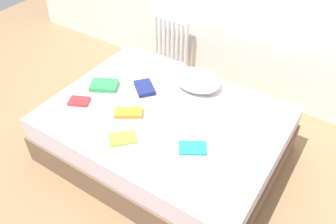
{
  "coord_description": "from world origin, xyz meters",
  "views": [
    {
      "loc": [
        1.22,
        -1.82,
        2.43
      ],
      "look_at": [
        0.0,
        0.05,
        0.48
      ],
      "focal_mm": 36.36,
      "sensor_mm": 36.0,
      "label": 1
    }
  ],
  "objects": [
    {
      "name": "ground_plane",
      "position": [
        0.0,
        0.0,
        0.0
      ],
      "size": [
        8.0,
        8.0,
        0.0
      ],
      "primitive_type": "plane",
      "color": "#93704C"
    },
    {
      "name": "bed",
      "position": [
        0.0,
        0.0,
        0.25
      ],
      "size": [
        2.0,
        1.5,
        0.5
      ],
      "color": "brown",
      "rests_on": "ground"
    },
    {
      "name": "radiator",
      "position": [
        -0.71,
        1.2,
        0.42
      ],
      "size": [
        0.47,
        0.04,
        0.58
      ],
      "color": "white",
      "rests_on": "ground"
    },
    {
      "name": "pillow",
      "position": [
        0.04,
        0.48,
        0.58
      ],
      "size": [
        0.45,
        0.34,
        0.15
      ],
      "primitive_type": "ellipsoid",
      "color": "white",
      "rests_on": "bed"
    },
    {
      "name": "textbook_lime",
      "position": [
        -0.11,
        -0.44,
        0.51
      ],
      "size": [
        0.25,
        0.25,
        0.02
      ],
      "primitive_type": "cube",
      "rotation": [
        0.0,
        0.0,
        0.8
      ],
      "color": "#8CC638",
      "rests_on": "bed"
    },
    {
      "name": "textbook_white",
      "position": [
        0.63,
        0.17,
        0.51
      ],
      "size": [
        0.26,
        0.25,
        0.03
      ],
      "primitive_type": "cube",
      "rotation": [
        0.0,
        0.0,
        -0.42
      ],
      "color": "white",
      "rests_on": "bed"
    },
    {
      "name": "textbook_teal",
      "position": [
        0.4,
        -0.23,
        0.51
      ],
      "size": [
        0.25,
        0.23,
        0.02
      ],
      "primitive_type": "cube",
      "rotation": [
        0.0,
        0.0,
        0.57
      ],
      "color": "teal",
      "rests_on": "bed"
    },
    {
      "name": "textbook_green",
      "position": [
        -0.68,
        -0.0,
        0.52
      ],
      "size": [
        0.3,
        0.27,
        0.05
      ],
      "primitive_type": "cube",
      "rotation": [
        0.0,
        0.0,
        0.48
      ],
      "color": "green",
      "rests_on": "bed"
    },
    {
      "name": "textbook_orange",
      "position": [
        -0.25,
        -0.18,
        0.52
      ],
      "size": [
        0.26,
        0.23,
        0.04
      ],
      "primitive_type": "cube",
      "rotation": [
        0.0,
        0.0,
        0.59
      ],
      "color": "orange",
      "rests_on": "bed"
    },
    {
      "name": "textbook_navy",
      "position": [
        -0.34,
        0.17,
        0.52
      ],
      "size": [
        0.27,
        0.26,
        0.04
      ],
      "primitive_type": "cube",
      "rotation": [
        0.0,
        0.0,
        -0.69
      ],
      "color": "navy",
      "rests_on": "bed"
    },
    {
      "name": "textbook_red",
      "position": [
        -0.72,
        -0.29,
        0.51
      ],
      "size": [
        0.21,
        0.19,
        0.03
      ],
      "primitive_type": "cube",
      "rotation": [
        0.0,
        0.0,
        0.44
      ],
      "color": "red",
      "rests_on": "bed"
    }
  ]
}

